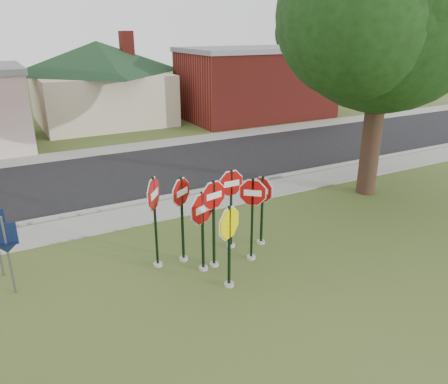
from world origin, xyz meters
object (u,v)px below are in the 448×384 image
stop_sign_yellow (229,236)px  stop_sign_left (202,220)px  stop_sign_center (214,212)px  oak_tree (388,7)px

stop_sign_yellow → stop_sign_left: stop_sign_left is taller
stop_sign_center → stop_sign_yellow: (-0.13, -1.04, -0.21)m
oak_tree → stop_sign_yellow: bearing=-157.7°
stop_sign_center → stop_sign_yellow: stop_sign_center is taller
stop_sign_center → stop_sign_yellow: bearing=-96.9°
stop_sign_center → stop_sign_yellow: size_ratio=1.13×
stop_sign_yellow → oak_tree: bearing=22.3°
stop_sign_center → oak_tree: 9.47m
stop_sign_yellow → stop_sign_center: bearing=83.1°
stop_sign_center → oak_tree: bearing=15.7°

